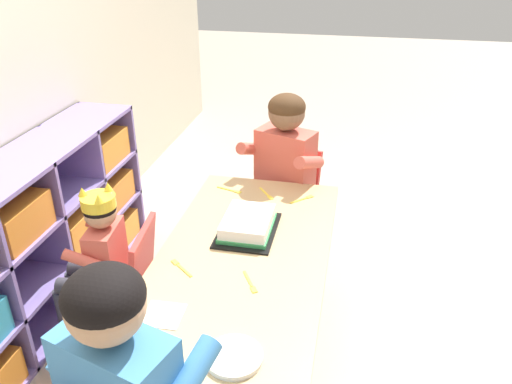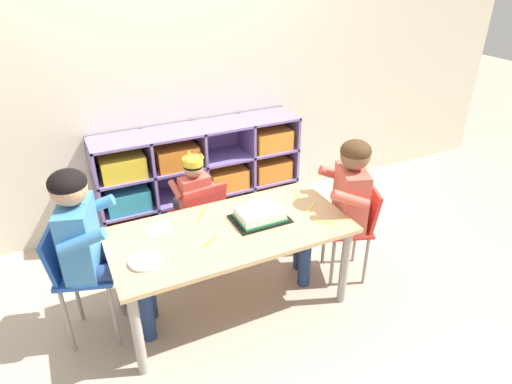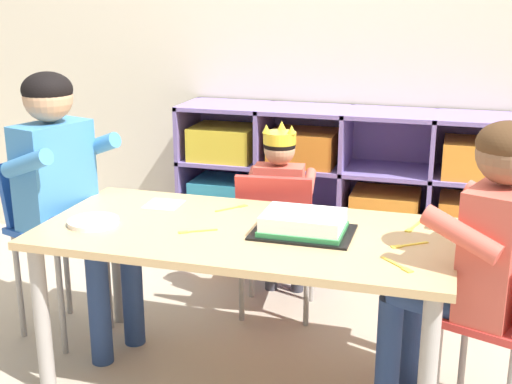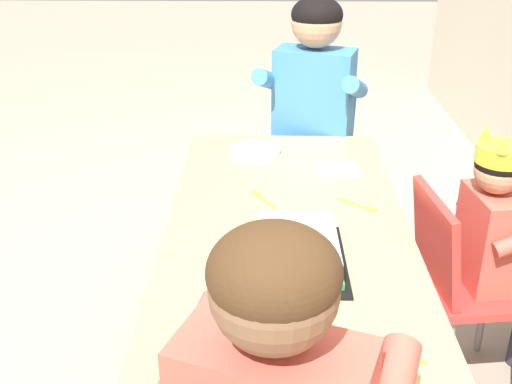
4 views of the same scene
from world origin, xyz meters
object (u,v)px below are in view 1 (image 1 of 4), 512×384
child_with_crown (96,255)px  fork_near_child_seat (267,194)px  classroom_chair_blue (125,281)px  adult_helper_seated (138,383)px  classroom_chair_guest_side (289,196)px  fork_by_napkin (231,190)px  fork_at_table_front_edge (181,267)px  activity_table (242,272)px  fork_near_cake_tray (250,283)px  paper_plate_stack (234,357)px  fork_scattered_mid_table (303,199)px  guest_at_table_side (280,169)px  birthday_cake_on_tray (248,225)px

child_with_crown → fork_near_child_seat: bearing=126.7°
classroom_chair_blue → adult_helper_seated: size_ratio=0.61×
classroom_chair_guest_side → fork_by_napkin: 0.44m
adult_helper_seated → fork_at_table_front_edge: size_ratio=9.39×
activity_table → fork_at_table_front_edge: (-0.11, 0.22, 0.07)m
classroom_chair_blue → fork_near_cake_tray: 0.63m
classroom_chair_blue → fork_near_cake_tray: (-0.14, -0.59, 0.19)m
fork_by_napkin → paper_plate_stack: bearing=121.2°
paper_plate_stack → fork_scattered_mid_table: 1.08m
guest_at_table_side → birthday_cake_on_tray: 0.57m
fork_near_cake_tray → adult_helper_seated: bearing=133.9°
classroom_chair_guest_side → paper_plate_stack: bearing=-68.3°
child_with_crown → fork_scattered_mid_table: bearing=118.9°
activity_table → fork_scattered_mid_table: (0.55, -0.18, 0.07)m
child_with_crown → fork_by_napkin: 0.74m
classroom_chair_guest_side → fork_at_table_front_edge: 1.05m
child_with_crown → guest_at_table_side: (0.81, -0.65, 0.09)m
adult_helper_seated → fork_scattered_mid_table: bearing=-85.2°
fork_at_table_front_edge → fork_scattered_mid_table: size_ratio=1.09×
activity_table → fork_near_child_seat: bearing=0.1°
classroom_chair_blue → fork_by_napkin: bearing=144.0°
classroom_chair_blue → fork_at_table_front_edge: (-0.09, -0.30, 0.19)m
classroom_chair_blue → child_with_crown: bearing=-90.6°
child_with_crown → adult_helper_seated: bearing=28.8°
fork_by_napkin → guest_at_table_side: bearing=-118.7°
guest_at_table_side → fork_near_child_seat: guest_at_table_side is taller
fork_by_napkin → birthday_cake_on_tray: bearing=131.5°
classroom_chair_blue → activity_table: bearing=85.5°
guest_at_table_side → fork_near_cake_tray: guest_at_table_side is taller
fork_scattered_mid_table → fork_by_napkin: bearing=-47.6°
fork_at_table_front_edge → fork_scattered_mid_table: 0.77m
activity_table → fork_scattered_mid_table: 0.58m
fork_near_cake_tray → fork_at_table_front_edge: bearing=51.4°
adult_helper_seated → fork_near_cake_tray: 0.64m
fork_at_table_front_edge → fork_near_cake_tray: bearing=31.0°
adult_helper_seated → fork_scattered_mid_table: size_ratio=10.27×
classroom_chair_blue → fork_near_child_seat: bearing=131.6°
birthday_cake_on_tray → paper_plate_stack: (-0.74, -0.12, -0.02)m
fork_near_cake_tray → paper_plate_stack: bearing=154.6°
fork_at_table_front_edge → fork_by_napkin: bearing=127.2°
birthday_cake_on_tray → fork_at_table_front_edge: size_ratio=2.93×
classroom_chair_guest_side → fork_near_child_seat: (-0.32, 0.07, 0.17)m
activity_table → adult_helper_seated: bearing=172.2°
guest_at_table_side → fork_by_napkin: guest_at_table_side is taller
guest_at_table_side → fork_at_table_front_edge: 0.92m
activity_table → guest_at_table_side: (0.78, -0.03, 0.12)m
classroom_chair_blue → fork_near_child_seat: 0.79m
fork_at_table_front_edge → fork_near_child_seat: bearing=111.7°
birthday_cake_on_tray → fork_near_child_seat: birthday_cake_on_tray is taller
fork_near_cake_tray → guest_at_table_side: bearing=-27.2°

